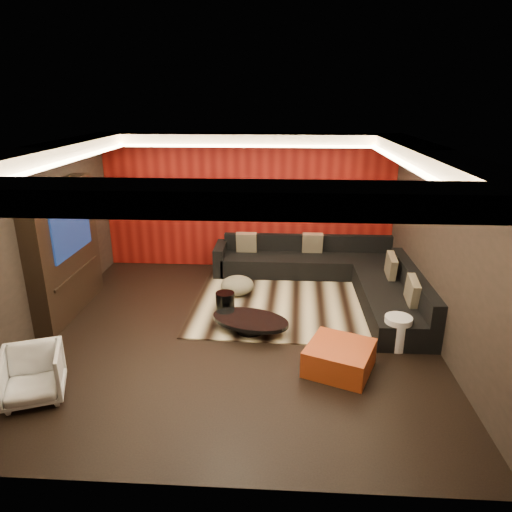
# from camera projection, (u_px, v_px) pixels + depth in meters

# --- Properties ---
(floor) EXTENTS (6.00, 6.00, 0.02)m
(floor) POSITION_uv_depth(u_px,v_px,m) (235.00, 332.00, 7.12)
(floor) COLOR black
(floor) RESTS_ON ground
(ceiling) EXTENTS (6.00, 6.00, 0.02)m
(ceiling) POSITION_uv_depth(u_px,v_px,m) (231.00, 148.00, 6.19)
(ceiling) COLOR silver
(ceiling) RESTS_ON ground
(wall_back) EXTENTS (6.00, 0.02, 2.80)m
(wall_back) POSITION_uv_depth(u_px,v_px,m) (248.00, 202.00, 9.49)
(wall_back) COLOR black
(wall_back) RESTS_ON ground
(wall_left) EXTENTS (0.02, 6.00, 2.80)m
(wall_left) POSITION_uv_depth(u_px,v_px,m) (33.00, 243.00, 6.82)
(wall_left) COLOR black
(wall_left) RESTS_ON ground
(wall_right) EXTENTS (0.02, 6.00, 2.80)m
(wall_right) POSITION_uv_depth(u_px,v_px,m) (443.00, 250.00, 6.48)
(wall_right) COLOR black
(wall_right) RESTS_ON ground
(red_feature_wall) EXTENTS (5.98, 0.05, 2.78)m
(red_feature_wall) POSITION_uv_depth(u_px,v_px,m) (248.00, 202.00, 9.45)
(red_feature_wall) COLOR #6B0C0A
(red_feature_wall) RESTS_ON ground
(soffit_back) EXTENTS (6.00, 0.60, 0.22)m
(soffit_back) POSITION_uv_depth(u_px,v_px,m) (247.00, 140.00, 8.77)
(soffit_back) COLOR silver
(soffit_back) RESTS_ON ground
(soffit_front) EXTENTS (6.00, 0.60, 0.22)m
(soffit_front) POSITION_uv_depth(u_px,v_px,m) (195.00, 198.00, 3.68)
(soffit_front) COLOR silver
(soffit_front) RESTS_ON ground
(soffit_left) EXTENTS (0.60, 4.80, 0.22)m
(soffit_left) POSITION_uv_depth(u_px,v_px,m) (40.00, 155.00, 6.38)
(soffit_left) COLOR silver
(soffit_left) RESTS_ON ground
(soffit_right) EXTENTS (0.60, 4.80, 0.22)m
(soffit_right) POSITION_uv_depth(u_px,v_px,m) (433.00, 158.00, 6.08)
(soffit_right) COLOR silver
(soffit_right) RESTS_ON ground
(cove_back) EXTENTS (4.80, 0.08, 0.04)m
(cove_back) POSITION_uv_depth(u_px,v_px,m) (246.00, 146.00, 8.48)
(cove_back) COLOR #FFD899
(cove_back) RESTS_ON ground
(cove_front) EXTENTS (4.80, 0.08, 0.04)m
(cove_front) POSITION_uv_depth(u_px,v_px,m) (202.00, 200.00, 4.03)
(cove_front) COLOR #FFD899
(cove_front) RESTS_ON ground
(cove_left) EXTENTS (0.08, 4.80, 0.04)m
(cove_left) POSITION_uv_depth(u_px,v_px,m) (64.00, 162.00, 6.39)
(cove_left) COLOR #FFD899
(cove_left) RESTS_ON ground
(cove_right) EXTENTS (0.08, 4.80, 0.04)m
(cove_right) POSITION_uv_depth(u_px,v_px,m) (406.00, 165.00, 6.12)
(cove_right) COLOR #FFD899
(cove_right) RESTS_ON ground
(tv_surround) EXTENTS (0.30, 2.00, 2.20)m
(tv_surround) POSITION_uv_depth(u_px,v_px,m) (65.00, 249.00, 7.48)
(tv_surround) COLOR black
(tv_surround) RESTS_ON ground
(tv_screen) EXTENTS (0.04, 1.30, 0.80)m
(tv_screen) POSITION_uv_depth(u_px,v_px,m) (71.00, 229.00, 7.35)
(tv_screen) COLOR black
(tv_screen) RESTS_ON ground
(tv_shelf) EXTENTS (0.04, 1.60, 0.04)m
(tv_shelf) POSITION_uv_depth(u_px,v_px,m) (77.00, 272.00, 7.60)
(tv_shelf) COLOR black
(tv_shelf) RESTS_ON ground
(rug) EXTENTS (4.10, 3.14, 0.02)m
(rug) POSITION_uv_depth(u_px,v_px,m) (308.00, 302.00, 8.13)
(rug) COLOR beige
(rug) RESTS_ON floor
(coffee_table) EXTENTS (1.56, 1.56, 0.21)m
(coffee_table) POSITION_uv_depth(u_px,v_px,m) (250.00, 324.00, 7.08)
(coffee_table) COLOR black
(coffee_table) RESTS_ON rug
(drum_stool) EXTENTS (0.41, 0.41, 0.37)m
(drum_stool) POSITION_uv_depth(u_px,v_px,m) (225.00, 303.00, 7.63)
(drum_stool) COLOR black
(drum_stool) RESTS_ON rug
(striped_pouf) EXTENTS (0.70, 0.70, 0.33)m
(striped_pouf) POSITION_uv_depth(u_px,v_px,m) (237.00, 285.00, 8.38)
(striped_pouf) COLOR beige
(striped_pouf) RESTS_ON rug
(white_side_table) EXTENTS (0.51, 0.51, 0.49)m
(white_side_table) POSITION_uv_depth(u_px,v_px,m) (397.00, 332.00, 6.60)
(white_side_table) COLOR silver
(white_side_table) RESTS_ON floor
(orange_ottoman) EXTENTS (1.06, 1.06, 0.36)m
(orange_ottoman) POSITION_uv_depth(u_px,v_px,m) (339.00, 358.00, 6.07)
(orange_ottoman) COLOR #A94915
(orange_ottoman) RESTS_ON floor
(armchair) EXTENTS (0.88, 0.89, 0.63)m
(armchair) POSITION_uv_depth(u_px,v_px,m) (32.00, 375.00, 5.46)
(armchair) COLOR silver
(armchair) RESTS_ON floor
(sectional_sofa) EXTENTS (3.65, 3.50, 0.75)m
(sectional_sofa) POSITION_uv_depth(u_px,v_px,m) (335.00, 275.00, 8.69)
(sectional_sofa) COLOR black
(sectional_sofa) RESTS_ON floor
(throw_pillows) EXTENTS (3.03, 2.76, 0.50)m
(throw_pillows) POSITION_uv_depth(u_px,v_px,m) (334.00, 258.00, 8.49)
(throw_pillows) COLOR beige
(throw_pillows) RESTS_ON sectional_sofa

